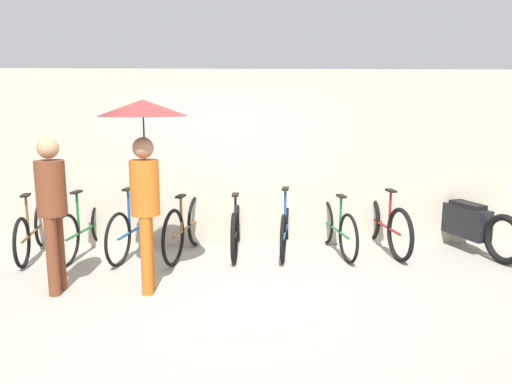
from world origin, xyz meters
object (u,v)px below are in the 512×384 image
Objects in this scene: parked_bicycle_5 at (286,227)px; parked_bicycle_6 at (336,228)px; parked_bicycle_2 at (136,228)px; parked_bicycle_1 at (86,228)px; pedestrian_leading at (52,203)px; pedestrian_center at (144,143)px; motorcycle at (466,223)px; parked_bicycle_4 at (236,227)px; parked_bicycle_0 at (32,231)px; parked_bicycle_3 at (186,227)px; parked_bicycle_7 at (383,224)px.

parked_bicycle_5 is 0.71m from parked_bicycle_6.
parked_bicycle_6 is at bearing -77.40° from parked_bicycle_2.
parked_bicycle_5 is (2.13, 0.04, -0.03)m from parked_bicycle_2.
parked_bicycle_1 is 1.01× the size of pedestrian_leading.
pedestrian_center is 1.07× the size of motorcycle.
parked_bicycle_4 is at bearing 78.25° from parked_bicycle_6.
pedestrian_leading is at bearing 127.78° from parked_bicycle_5.
parked_bicycle_1 is at bearing 73.29° from motorcycle.
pedestrian_leading is 0.81× the size of pedestrian_center.
parked_bicycle_0 is 0.82× the size of motorcycle.
parked_bicycle_4 is at bearing 99.41° from parked_bicycle_5.
parked_bicycle_3 is 1.03× the size of parked_bicycle_6.
parked_bicycle_2 is 0.87× the size of motorcycle.
parked_bicycle_5 is 3.18m from pedestrian_leading.
parked_bicycle_2 is 1.04× the size of parked_bicycle_3.
parked_bicycle_5 is at bearing -75.43° from parked_bicycle_2.
pedestrian_center is at bearing 138.60° from parked_bicycle_5.
parked_bicycle_3 is (1.42, -0.10, 0.02)m from parked_bicycle_1.
parked_bicycle_5 is 0.95× the size of parked_bicycle_7.
parked_bicycle_6 is at bearing -75.51° from parked_bicycle_3.
parked_bicycle_1 is 2.13m from parked_bicycle_4.
pedestrian_leading reaches higher than parked_bicycle_4.
motorcycle is at bearing 13.60° from pedestrian_center.
parked_bicycle_1 reaches higher than parked_bicycle_0.
parked_bicycle_5 is at bearing 74.92° from parked_bicycle_6.
parked_bicycle_3 is 2.84m from parked_bicycle_7.
parked_bicycle_1 is at bearing -90.73° from parked_bicycle_0.
parked_bicycle_6 is 3.06m from pedestrian_center.
pedestrian_center reaches higher than parked_bicycle_6.
pedestrian_center is (-2.43, -1.31, 1.32)m from parked_bicycle_6.
pedestrian_center is at bearing -179.26° from parked_bicycle_3.
pedestrian_leading is 0.87× the size of motorcycle.
parked_bicycle_2 is at bearing 100.62° from parked_bicycle_5.
parked_bicycle_0 is 4.26m from parked_bicycle_6.
pedestrian_leading is (-3.45, -1.38, 0.67)m from parked_bicycle_6.
parked_bicycle_1 is 3.55m from parked_bicycle_6.
parked_bicycle_3 reaches higher than parked_bicycle_4.
parked_bicycle_6 is 0.92× the size of parked_bicycle_7.
pedestrian_leading reaches higher than motorcycle.
parked_bicycle_5 is 2.59m from pedestrian_center.
parked_bicycle_6 is (3.54, -0.09, -0.01)m from parked_bicycle_1.
pedestrian_center is (0.40, -1.36, 1.30)m from parked_bicycle_2.
parked_bicycle_2 is 0.81× the size of pedestrian_center.
parked_bicycle_0 is at bearing 105.07° from parked_bicycle_2.
pedestrian_center is at bearing 106.31° from parked_bicycle_7.
parked_bicycle_7 is (2.13, -0.01, 0.02)m from parked_bicycle_4.
motorcycle is (4.35, 1.36, -1.29)m from pedestrian_center.
pedestrian_center reaches higher than parked_bicycle_2.
pedestrian_center reaches higher than parked_bicycle_4.
parked_bicycle_4 is (1.42, 0.04, -0.02)m from parked_bicycle_2.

